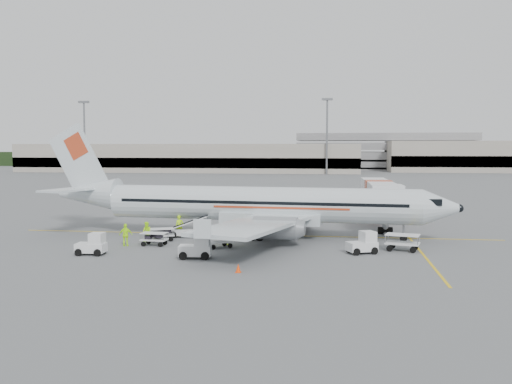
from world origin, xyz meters
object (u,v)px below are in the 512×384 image
(belt_loader, at_px, (189,223))
(tug_aft, at_px, (91,244))
(tug_fore, at_px, (362,243))
(jet_bridge, at_px, (378,203))
(tug_mid, at_px, (195,246))
(aircraft, at_px, (261,181))

(belt_loader, bearing_deg, tug_aft, -121.77)
(tug_fore, bearing_deg, jet_bridge, 56.43)
(tug_mid, bearing_deg, tug_fore, 9.64)
(tug_fore, xyz_separation_m, tug_aft, (-20.11, -3.26, -0.01))
(aircraft, height_order, tug_aft, aircraft)
(jet_bridge, xyz_separation_m, belt_loader, (-17.37, -10.66, -1.05))
(tug_fore, height_order, tug_aft, tug_fore)
(jet_bridge, xyz_separation_m, tug_aft, (-22.50, -19.82, -1.48))
(jet_bridge, height_order, tug_fore, jet_bridge)
(tug_aft, bearing_deg, jet_bridge, 39.34)
(aircraft, bearing_deg, tug_fore, -34.35)
(aircraft, distance_m, tug_fore, 11.80)
(aircraft, bearing_deg, tug_aft, -133.98)
(aircraft, relative_size, tug_aft, 17.06)
(tug_fore, bearing_deg, aircraft, 115.70)
(aircraft, bearing_deg, tug_mid, -103.88)
(tug_mid, bearing_deg, tug_aft, 171.58)
(belt_loader, height_order, tug_mid, belt_loader)
(jet_bridge, bearing_deg, tug_mid, -127.69)
(aircraft, xyz_separation_m, belt_loader, (-6.41, -1.03, -3.80))
(aircraft, xyz_separation_m, jet_bridge, (10.96, 9.63, -2.74))
(aircraft, distance_m, tug_aft, 15.96)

